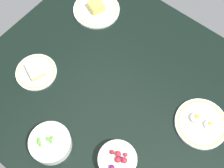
% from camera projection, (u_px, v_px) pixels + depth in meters
% --- Properties ---
extents(dining_table, '(1.11, 1.02, 0.04)m').
position_uv_depth(dining_table, '(112.00, 88.00, 1.26)').
color(dining_table, black).
rests_on(dining_table, ground).
extents(plate_cheese, '(0.22, 0.22, 0.05)m').
position_uv_depth(plate_cheese, '(96.00, 9.00, 1.40)').
color(plate_cheese, white).
rests_on(plate_cheese, dining_table).
extents(bowl_berries, '(0.14, 0.14, 0.07)m').
position_uv_depth(bowl_berries, '(117.00, 160.00, 1.08)').
color(bowl_berries, white).
rests_on(bowl_berries, dining_table).
extents(plate_eggs, '(0.21, 0.21, 0.05)m').
position_uv_depth(plate_eggs, '(201.00, 123.00, 1.16)').
color(plate_eggs, white).
rests_on(plate_eggs, dining_table).
extents(plate_sandwich, '(0.17, 0.17, 0.04)m').
position_uv_depth(plate_sandwich, '(36.00, 71.00, 1.26)').
color(plate_sandwich, white).
rests_on(plate_sandwich, dining_table).
extents(bowl_peas, '(0.16, 0.16, 0.07)m').
position_uv_depth(bowl_peas, '(50.00, 143.00, 1.11)').
color(bowl_peas, white).
rests_on(bowl_peas, dining_table).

